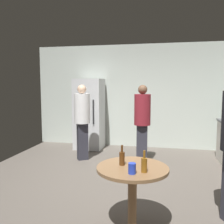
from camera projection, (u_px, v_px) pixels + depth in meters
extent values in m
cube|color=#5B544C|center=(114.00, 187.00, 4.08)|extent=(5.20, 5.20, 0.10)
cube|color=beige|center=(133.00, 96.00, 6.49)|extent=(5.32, 0.06, 2.70)
cube|color=silver|center=(89.00, 114.00, 6.34)|extent=(0.70, 0.65, 1.80)
cube|color=#262628|center=(93.00, 112.00, 5.96)|extent=(0.03, 0.03, 0.60)
cylinder|color=olive|center=(132.00, 200.00, 2.74)|extent=(0.10, 0.10, 0.70)
cylinder|color=olive|center=(133.00, 168.00, 2.70)|extent=(0.80, 0.80, 0.03)
cylinder|color=#8C5919|center=(144.00, 165.00, 2.52)|extent=(0.06, 0.06, 0.15)
cylinder|color=#8C5919|center=(144.00, 154.00, 2.51)|extent=(0.02, 0.02, 0.08)
cylinder|color=#593314|center=(122.00, 159.00, 2.75)|extent=(0.06, 0.06, 0.15)
cylinder|color=#593314|center=(122.00, 149.00, 2.74)|extent=(0.02, 0.02, 0.08)
cylinder|color=blue|center=(132.00, 168.00, 2.48)|extent=(0.08, 0.08, 0.11)
cube|color=#2D2D38|center=(142.00, 144.00, 5.16)|extent=(0.22, 0.18, 0.81)
cylinder|color=maroon|center=(142.00, 110.00, 5.08)|extent=(0.35, 0.35, 0.64)
sphere|color=brown|center=(143.00, 90.00, 5.04)|extent=(0.19, 0.19, 0.19)
cube|color=#2D2D38|center=(82.00, 141.00, 5.39)|extent=(0.28, 0.26, 0.81)
cylinder|color=white|center=(82.00, 108.00, 5.31)|extent=(0.47, 0.47, 0.64)
sphere|color=#D8AD8C|center=(82.00, 89.00, 5.27)|extent=(0.19, 0.19, 0.19)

